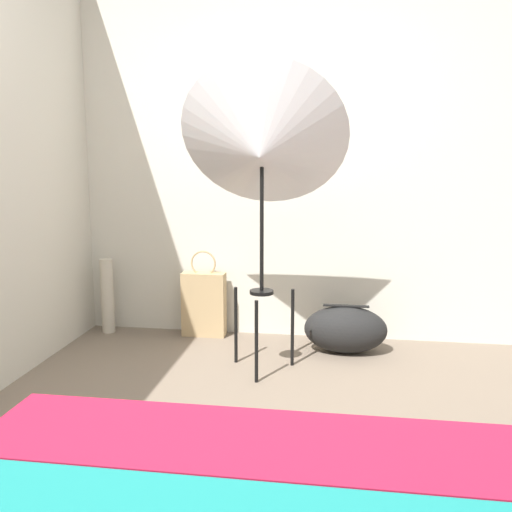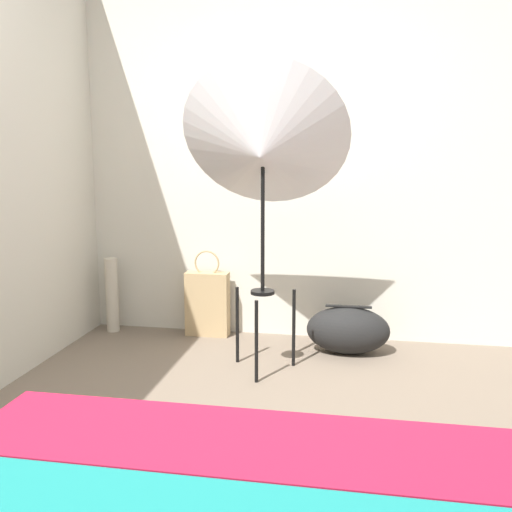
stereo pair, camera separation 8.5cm
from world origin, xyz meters
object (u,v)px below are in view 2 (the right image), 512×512
tote_bag (207,303)px  paper_roll (112,295)px  photo_umbrella (263,147)px  duffel_bag (348,330)px

tote_bag → paper_roll: size_ratio=1.14×
photo_umbrella → paper_roll: 1.63m
tote_bag → paper_roll: (-0.68, -0.03, 0.03)m
paper_roll → duffel_bag: bearing=-6.1°
duffel_bag → photo_umbrella: bearing=-141.3°
photo_umbrella → duffel_bag: 1.28m
tote_bag → duffel_bag: size_ratio=1.14×
tote_bag → paper_roll: bearing=-177.4°
photo_umbrella → paper_roll: photo_umbrella is taller
duffel_bag → paper_roll: 1.65m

